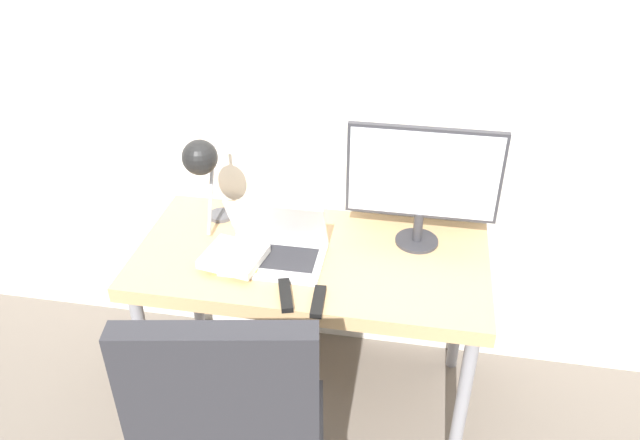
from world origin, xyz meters
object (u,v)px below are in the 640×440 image
at_px(laptop, 275,247).
at_px(desk_lamp, 202,163).
at_px(monitor, 423,179).
at_px(office_chair, 233,440).
at_px(book_stack, 235,258).

xyz_separation_m(laptop, desk_lamp, (-0.29, 0.09, 0.28)).
bearing_deg(monitor, office_chair, -117.36).
height_order(desk_lamp, book_stack, desk_lamp).
height_order(monitor, office_chair, monitor).
distance_m(laptop, book_stack, 0.16).
bearing_deg(book_stack, laptop, 27.75).
bearing_deg(laptop, desk_lamp, 161.95).
xyz_separation_m(laptop, office_chair, (0.04, -0.73, -0.18)).
xyz_separation_m(laptop, book_stack, (-0.14, -0.07, -0.02)).
bearing_deg(office_chair, desk_lamp, 111.94).
relative_size(office_chair, book_stack, 4.74).
height_order(monitor, book_stack, monitor).
bearing_deg(desk_lamp, laptop, -18.05).
height_order(office_chair, book_stack, office_chair).
xyz_separation_m(desk_lamp, office_chair, (0.33, -0.82, -0.46)).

